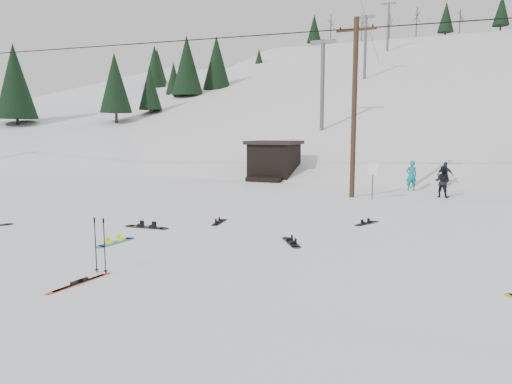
% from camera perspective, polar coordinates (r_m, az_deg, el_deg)
% --- Properties ---
extents(ground, '(200.00, 200.00, 0.00)m').
position_cam_1_polar(ground, '(12.10, -11.53, -8.78)').
color(ground, white).
rests_on(ground, ground).
extents(ski_slope, '(60.00, 85.24, 65.97)m').
position_cam_1_polar(ski_slope, '(66.65, 16.97, -6.15)').
color(ski_slope, white).
rests_on(ski_slope, ground).
extents(ridge_left, '(47.54, 95.03, 58.38)m').
position_cam_1_polar(ridge_left, '(73.05, -13.08, -4.02)').
color(ridge_left, white).
rests_on(ridge_left, ground).
extents(treeline_left, '(20.00, 64.00, 10.00)m').
position_cam_1_polar(treeline_left, '(64.17, -16.17, 4.22)').
color(treeline_left, black).
rests_on(treeline_left, ground).
extents(treeline_crest, '(50.00, 6.00, 10.00)m').
position_cam_1_polar(treeline_crest, '(95.80, 19.33, 5.08)').
color(treeline_crest, black).
rests_on(treeline_crest, ski_slope).
extents(utility_pole, '(2.00, 0.26, 9.00)m').
position_cam_1_polar(utility_pole, '(24.00, 12.18, 10.50)').
color(utility_pole, '#3A2819').
rests_on(utility_pole, ground).
extents(trail_sign, '(0.50, 0.09, 1.85)m').
position_cam_1_polar(trail_sign, '(23.45, 14.39, 2.17)').
color(trail_sign, '#595B60').
rests_on(trail_sign, ground).
extents(lift_hut, '(3.40, 4.10, 2.75)m').
position_cam_1_polar(lift_hut, '(32.67, 2.27, 4.00)').
color(lift_hut, black).
rests_on(lift_hut, ground).
extents(lift_tower_near, '(2.20, 0.36, 8.00)m').
position_cam_1_polar(lift_tower_near, '(41.17, 8.32, 13.71)').
color(lift_tower_near, '#595B60').
rests_on(lift_tower_near, ski_slope).
extents(lift_tower_mid, '(2.20, 0.36, 8.00)m').
position_cam_1_polar(lift_tower_mid, '(61.45, 13.52, 17.62)').
color(lift_tower_mid, '#595B60').
rests_on(lift_tower_mid, ski_slope).
extents(lift_tower_far, '(2.20, 0.36, 8.00)m').
position_cam_1_polar(lift_tower_far, '(82.11, 16.20, 19.53)').
color(lift_tower_far, '#595B60').
rests_on(lift_tower_far, ski_slope).
extents(hero_snowboard, '(0.39, 1.52, 0.11)m').
position_cam_1_polar(hero_snowboard, '(14.65, -17.16, -5.99)').
color(hero_snowboard, '#1B78B1').
rests_on(hero_snowboard, ground).
extents(hero_skis, '(0.29, 1.70, 0.09)m').
position_cam_1_polar(hero_skis, '(11.11, -21.20, -10.50)').
color(hero_skis, '#B03212').
rests_on(hero_skis, ground).
extents(ski_poles, '(0.37, 0.10, 1.35)m').
position_cam_1_polar(ski_poles, '(11.55, -18.92, -6.27)').
color(ski_poles, black).
rests_on(ski_poles, ground).
extents(board_scatter_a, '(1.72, 0.42, 0.12)m').
position_cam_1_polar(board_scatter_a, '(16.64, -13.51, -4.25)').
color(board_scatter_a, black).
rests_on(board_scatter_a, ground).
extents(board_scatter_b, '(0.43, 1.32, 0.09)m').
position_cam_1_polar(board_scatter_b, '(17.13, -4.61, -3.75)').
color(board_scatter_b, black).
rests_on(board_scatter_b, ground).
extents(board_scatter_d, '(0.93, 1.25, 0.10)m').
position_cam_1_polar(board_scatter_d, '(14.05, 4.42, -6.25)').
color(board_scatter_d, black).
rests_on(board_scatter_d, ground).
extents(board_scatter_f, '(0.72, 1.21, 0.09)m').
position_cam_1_polar(board_scatter_f, '(17.36, 13.69, -3.79)').
color(board_scatter_f, black).
rests_on(board_scatter_f, ground).
extents(skier_teal, '(0.74, 0.63, 1.73)m').
position_cam_1_polar(skier_teal, '(27.73, 18.84, 1.94)').
color(skier_teal, '#0C807D').
rests_on(skier_teal, ground).
extents(skier_dark, '(0.95, 0.83, 1.63)m').
position_cam_1_polar(skier_dark, '(25.46, 22.28, 1.21)').
color(skier_dark, black).
rests_on(skier_dark, ground).
extents(skier_navy, '(1.02, 0.62, 1.62)m').
position_cam_1_polar(skier_navy, '(29.11, 22.56, 1.91)').
color(skier_navy, '#1D2048').
rests_on(skier_navy, ground).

